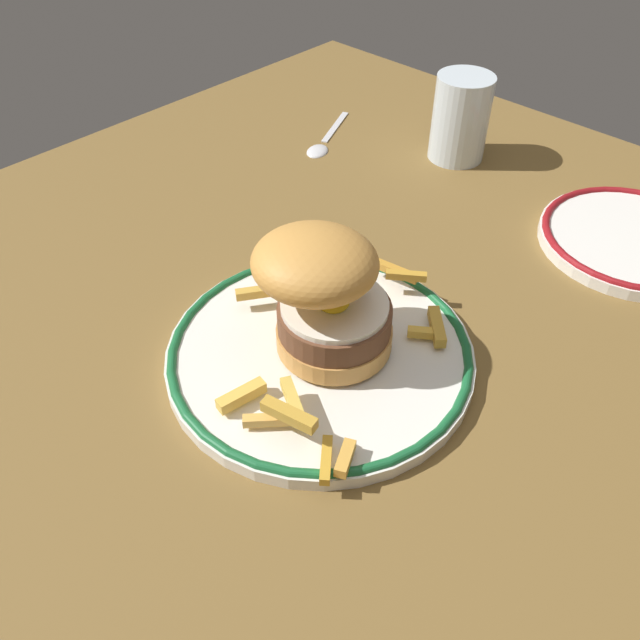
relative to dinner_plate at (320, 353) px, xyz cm
name	(u,v)px	position (x,y,z in cm)	size (l,w,h in cm)	color
ground_plane	(329,432)	(-3.90, -4.77, -2.84)	(118.91, 109.65, 4.00)	brown
dinner_plate	(320,353)	(0.00, 0.00, 0.00)	(25.96, 25.96, 1.60)	white
burger	(324,293)	(0.61, 0.10, 6.23)	(12.90, 12.72, 11.03)	#CC8E45
fries_pile	(328,353)	(-0.90, -1.73, 1.89)	(22.42, 20.65, 2.95)	gold
water_glass	(460,123)	(36.97, 12.06, 3.56)	(6.79, 6.79, 10.15)	silver
side_plate	(633,239)	(34.15, -11.96, 0.00)	(18.78, 18.78, 1.60)	white
spoon	(321,144)	(27.41, 25.90, -0.48)	(12.84, 6.97, 0.90)	silver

